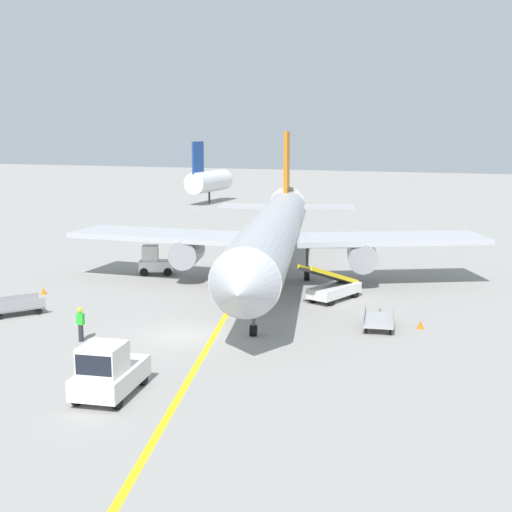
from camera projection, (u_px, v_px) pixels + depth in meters
ground_plane at (184, 336)px, 34.43m from camera, size 300.00×300.00×0.00m
taxi_line_yellow at (228, 312)px, 38.94m from camera, size 21.54×77.20×0.01m
airliner at (274, 233)px, 45.61m from camera, size 27.84×34.78×10.10m
pushback_tug at (108, 372)px, 26.33m from camera, size 2.44×3.85×2.20m
baggage_tug_near_wing at (154, 262)px, 49.11m from camera, size 2.72×2.16×2.10m
belt_loader_forward_hold at (333, 288)px, 41.56m from camera, size 2.80×5.14×2.59m
baggage_cart_loaded at (379, 320)px, 35.62m from camera, size 2.03×3.84×0.94m
baggage_cart_empty_trailing at (16, 306)px, 38.32m from camera, size 2.93×3.49×0.94m
ground_crew_marshaller at (221, 291)px, 40.12m from camera, size 0.36×0.24×1.70m
ground_crew_wing_walker at (81, 323)px, 33.35m from camera, size 0.36×0.24×1.70m
safety_cone_nose_left at (44, 291)px, 43.25m from camera, size 0.36×0.36×0.44m
safety_cone_nose_right at (421, 325)px, 35.62m from camera, size 0.36×0.36×0.44m
distant_aircraft_far_left at (209, 181)px, 98.66m from camera, size 3.00×10.10×8.80m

